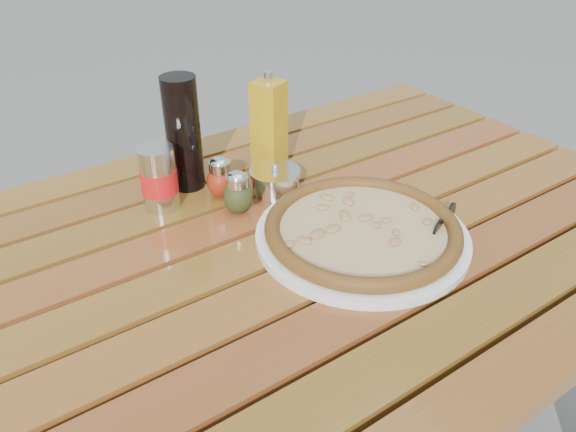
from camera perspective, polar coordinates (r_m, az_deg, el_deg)
table at (r=1.01m, az=0.65°, el=-5.59°), size 1.40×0.90×0.75m
plate at (r=0.96m, az=7.51°, el=-2.02°), size 0.46×0.46×0.01m
pizza at (r=0.95m, az=7.58°, el=-1.24°), size 0.37×0.37×0.03m
pepper_shaker at (r=1.06m, az=-6.87°, el=3.85°), size 0.06×0.06×0.08m
oregano_shaker at (r=1.01m, az=-5.12°, el=2.34°), size 0.06×0.06×0.08m
dark_bottle at (r=1.08m, az=-10.59°, el=8.23°), size 0.07×0.07×0.22m
soda_can at (r=1.04m, az=-12.98°, el=3.72°), size 0.08×0.08×0.12m
olive_oil_cruet at (r=1.12m, az=-1.93°, el=8.97°), size 0.07×0.07×0.21m
parmesan_tin at (r=1.05m, az=-1.33°, el=3.31°), size 0.13×0.13×0.07m
sunglasses at (r=1.00m, az=15.41°, el=-0.74°), size 0.11×0.06×0.04m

